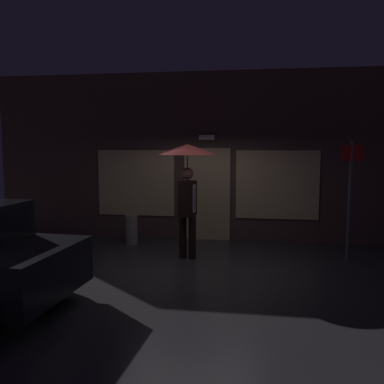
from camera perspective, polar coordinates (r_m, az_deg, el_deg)
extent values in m
plane|color=#38353A|center=(8.12, 0.16, -9.81)|extent=(18.00, 18.00, 0.00)
cube|color=brown|center=(10.14, 2.20, 4.83)|extent=(10.60, 0.30, 3.99)
cube|color=#F9D199|center=(10.03, 2.07, -0.31)|extent=(1.10, 0.04, 2.20)
cube|color=#F9D199|center=(10.36, -7.61, 1.24)|extent=(1.90, 0.04, 1.60)
cube|color=#F9D199|center=(9.94, 11.50, 0.96)|extent=(1.90, 0.04, 1.60)
cube|color=white|center=(9.89, 2.04, 7.43)|extent=(0.36, 0.16, 0.12)
cylinder|color=black|center=(8.50, -1.25, -6.08)|extent=(0.15, 0.15, 0.86)
cylinder|color=black|center=(8.43, 0.03, -6.19)|extent=(0.15, 0.15, 0.86)
cube|color=black|center=(8.33, -0.62, -0.89)|extent=(0.32, 0.50, 0.70)
cube|color=silver|center=(8.34, 0.27, -0.89)|extent=(0.05, 0.14, 0.56)
cube|color=#721966|center=(8.34, 0.27, -1.02)|extent=(0.03, 0.05, 0.45)
sphere|color=#C47564|center=(8.28, -0.62, 2.53)|extent=(0.24, 0.24, 0.24)
cylinder|color=slate|center=(8.28, -0.63, 2.92)|extent=(0.02, 0.02, 1.04)
cone|color=#4C0C0C|center=(8.27, -0.63, 5.81)|extent=(1.21, 1.21, 0.20)
cylinder|color=black|center=(6.89, -18.12, -10.32)|extent=(0.65, 0.25, 0.64)
cylinder|color=#595B60|center=(8.68, 20.64, -1.20)|extent=(0.07, 0.07, 2.36)
cube|color=red|center=(8.59, 20.91, 4.96)|extent=(0.40, 0.02, 0.30)
cylinder|color=#9E998E|center=(9.76, -8.22, -5.09)|extent=(0.28, 0.28, 0.67)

